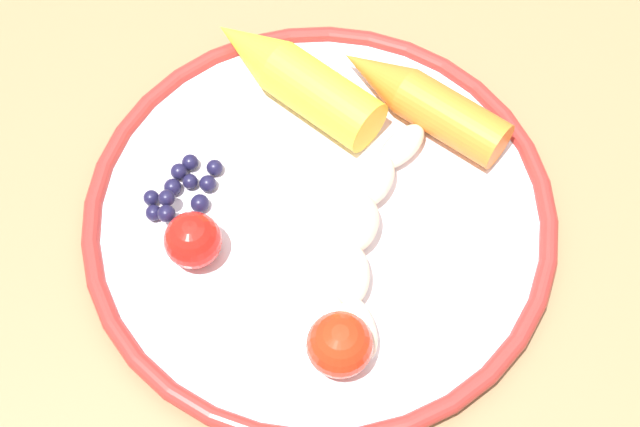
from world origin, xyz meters
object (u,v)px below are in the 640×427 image
at_px(plate, 320,216).
at_px(carrot_orange, 421,100).
at_px(banana, 364,227).
at_px(dining_table, 402,276).
at_px(tomato_near, 193,240).
at_px(carrot_yellow, 293,76).
at_px(blueberry_pile, 182,189).
at_px(tomato_mid, 340,345).

height_order(plate, carrot_orange, carrot_orange).
xyz_separation_m(plate, carrot_orange, (-0.05, -0.09, 0.02)).
bearing_deg(banana, dining_table, -140.61).
relative_size(plate, banana, 1.73).
relative_size(dining_table, carrot_orange, 9.54).
relative_size(plate, tomato_near, 8.53).
height_order(carrot_yellow, blueberry_pile, carrot_yellow).
bearing_deg(carrot_orange, banana, 80.94).
bearing_deg(blueberry_pile, tomato_mid, 146.06).
xyz_separation_m(carrot_orange, tomato_mid, (0.01, 0.18, 0.00)).
height_order(banana, tomato_mid, tomato_mid).
bearing_deg(banana, plate, -16.48).
bearing_deg(tomato_mid, carrot_yellow, -67.32).
xyz_separation_m(banana, tomato_near, (0.10, 0.04, 0.01)).
xyz_separation_m(carrot_orange, blueberry_pile, (0.14, 0.10, -0.01)).
bearing_deg(tomato_near, tomato_mid, 156.44).
bearing_deg(banana, blueberry_pile, -0.54).
xyz_separation_m(carrot_orange, carrot_yellow, (0.09, 0.00, 0.00)).
bearing_deg(tomato_mid, blueberry_pile, -33.94).
xyz_separation_m(banana, carrot_orange, (-0.02, -0.10, 0.00)).
bearing_deg(dining_table, banana, 39.39).
height_order(carrot_yellow, tomato_mid, tomato_mid).
relative_size(carrot_orange, tomato_mid, 3.28).
relative_size(blueberry_pile, tomato_near, 1.56).
distance_m(banana, carrot_orange, 0.10).
height_order(banana, blueberry_pile, banana).
height_order(carrot_orange, carrot_yellow, carrot_yellow).
bearing_deg(plate, blueberry_pile, 5.09).
distance_m(banana, carrot_yellow, 0.12).
bearing_deg(tomato_mid, banana, -87.56).
relative_size(carrot_orange, carrot_yellow, 0.94).
xyz_separation_m(dining_table, carrot_yellow, (0.10, -0.07, 0.11)).
bearing_deg(carrot_orange, blueberry_pile, 36.12).
distance_m(dining_table, carrot_yellow, 0.17).
relative_size(dining_table, tomato_near, 34.14).
relative_size(carrot_orange, blueberry_pile, 2.29).
height_order(dining_table, carrot_yellow, carrot_yellow).
bearing_deg(banana, carrot_yellow, -53.72).
bearing_deg(tomato_near, blueberry_pile, -61.50).
xyz_separation_m(plate, blueberry_pile, (0.09, 0.01, 0.01)).
bearing_deg(tomato_near, banana, -159.44).
distance_m(carrot_yellow, tomato_near, 0.14).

